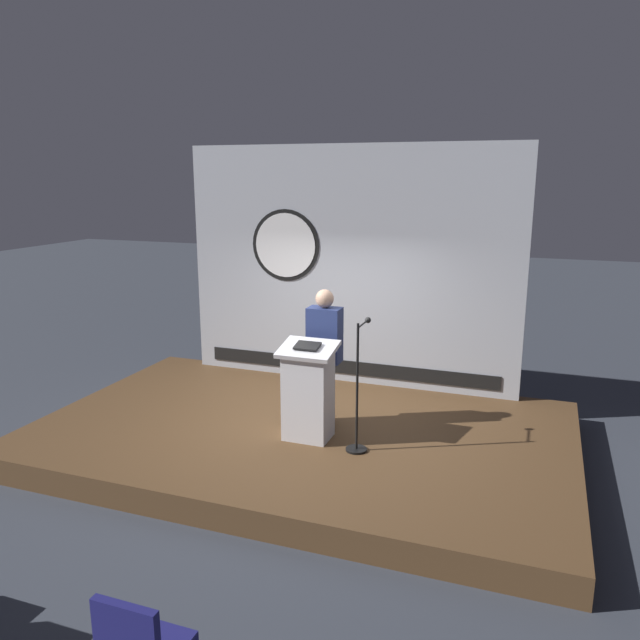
{
  "coord_description": "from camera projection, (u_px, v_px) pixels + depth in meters",
  "views": [
    {
      "loc": [
        2.65,
        -6.64,
        3.31
      ],
      "look_at": [
        0.2,
        0.1,
        1.63
      ],
      "focal_mm": 34.99,
      "sensor_mm": 36.0,
      "label": 1
    }
  ],
  "objects": [
    {
      "name": "microphone_stand",
      "position": [
        358.0,
        405.0,
        6.89
      ],
      "size": [
        0.24,
        0.54,
        1.46
      ],
      "color": "black",
      "rests_on": "stage_platform"
    },
    {
      "name": "ground_plane",
      "position": [
        302.0,
        448.0,
        7.71
      ],
      "size": [
        40.0,
        40.0,
        0.0
      ],
      "primitive_type": "plane",
      "color": "#383D47"
    },
    {
      "name": "podium",
      "position": [
        308.0,
        392.0,
        7.18
      ],
      "size": [
        0.64,
        0.5,
        1.15
      ],
      "color": "silver",
      "rests_on": "stage_platform"
    },
    {
      "name": "speaker_person",
      "position": [
        325.0,
        356.0,
        7.54
      ],
      "size": [
        0.4,
        0.26,
        1.68
      ],
      "color": "black",
      "rests_on": "stage_platform"
    },
    {
      "name": "stage_platform",
      "position": [
        302.0,
        437.0,
        7.67
      ],
      "size": [
        6.4,
        4.0,
        0.3
      ],
      "primitive_type": "cube",
      "color": "brown",
      "rests_on": "ground"
    },
    {
      "name": "banner_display",
      "position": [
        347.0,
        267.0,
        8.95
      ],
      "size": [
        4.91,
        0.12,
        3.42
      ],
      "color": "#B2B7C1",
      "rests_on": "stage_platform"
    }
  ]
}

